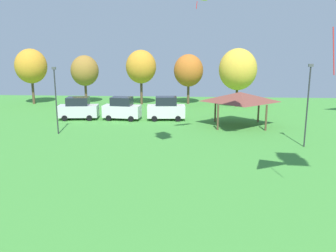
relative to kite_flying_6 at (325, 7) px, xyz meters
The scene contains 12 objects.
kite_flying_6 is the anchor object (origin of this frame).
parked_car_leftmost 30.16m from the kite_flying_6, 131.69° to the left, with size 4.65×2.45×2.57m.
parked_car_second_from_left 27.28m from the kite_flying_6, 123.15° to the left, with size 4.39×2.36×2.62m.
parked_car_third_from_left 25.18m from the kite_flying_6, 112.57° to the left, with size 4.39×2.16×2.69m.
park_pavilion 20.56m from the kite_flying_6, 93.39° to the left, with size 6.17×5.36×3.60m.
light_post_0 13.44m from the kite_flying_6, 74.02° to the left, with size 0.36×0.20×6.88m.
light_post_2 24.76m from the kite_flying_6, 142.56° to the left, with size 0.36×0.20×6.38m.
treeline_tree_0 43.79m from the kite_flying_6, 132.24° to the left, with size 4.49×4.49×7.94m.
treeline_tree_1 40.36m from the kite_flying_6, 123.07° to the left, with size 4.03×4.03×6.99m.
treeline_tree_2 35.84m from the kite_flying_6, 112.22° to the left, with size 4.31×4.31×7.78m.
treeline_tree_3 34.82m from the kite_flying_6, 101.18° to the left, with size 4.22×4.22×7.17m.
treeline_tree_4 32.17m from the kite_flying_6, 89.81° to the left, with size 5.18×5.18×8.01m.
Camera 1 is at (0.33, 0.81, 8.23)m, focal length 38.00 mm.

